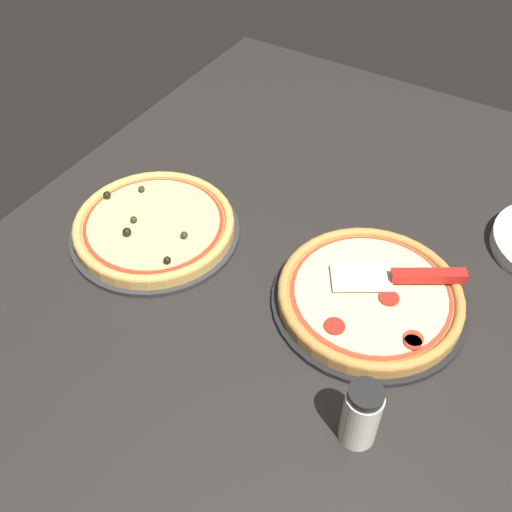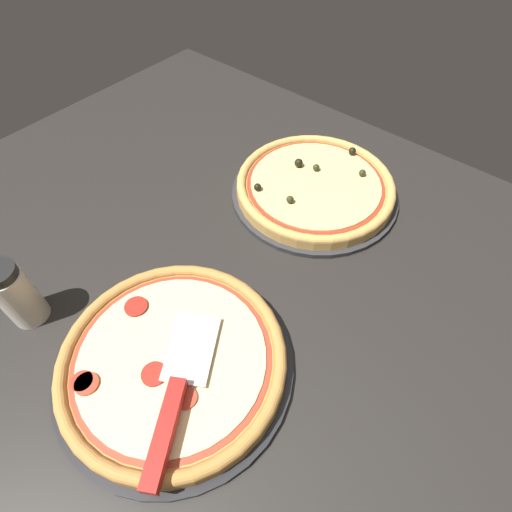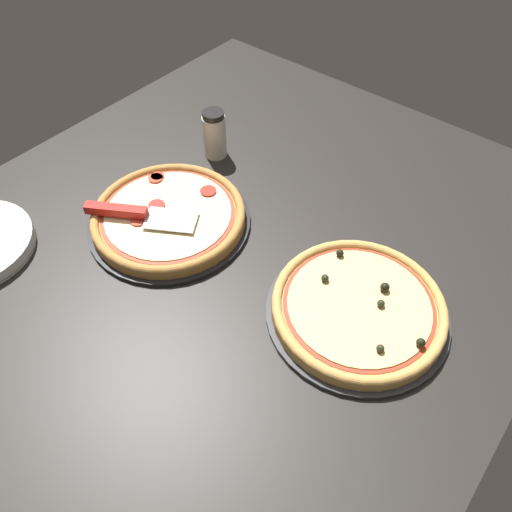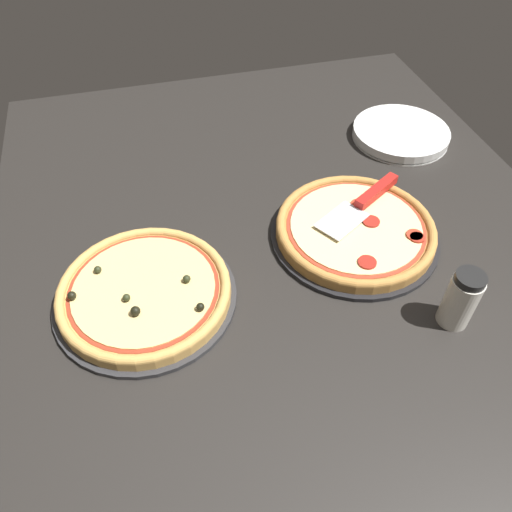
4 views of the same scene
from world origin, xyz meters
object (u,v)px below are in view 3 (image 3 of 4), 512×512
(pizza_front, at_px, (169,215))
(serving_spatula, at_px, (128,212))
(parmesan_shaker, at_px, (215,134))
(pizza_back, at_px, (359,307))

(pizza_front, height_order, serving_spatula, serving_spatula)
(parmesan_shaker, bearing_deg, pizza_back, 70.24)
(pizza_back, relative_size, serving_spatula, 1.41)
(pizza_front, bearing_deg, serving_spatula, -41.59)
(serving_spatula, height_order, parmesan_shaker, parmesan_shaker)
(pizza_front, xyz_separation_m, parmesan_shaker, (-0.24, -0.09, 0.03))
(pizza_front, bearing_deg, pizza_back, 97.01)
(pizza_front, distance_m, serving_spatula, 0.08)
(parmesan_shaker, bearing_deg, serving_spatula, 6.40)
(serving_spatula, xyz_separation_m, parmesan_shaker, (-0.31, -0.03, 0.01))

